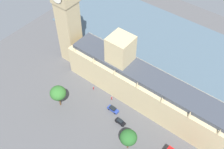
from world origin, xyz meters
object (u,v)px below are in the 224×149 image
(plane_tree_leading, at_px, (58,93))
(plane_tree_trailing, at_px, (128,138))
(parliament_building, at_px, (142,85))
(car_black_by_river_gate, at_px, (120,122))
(car_blue_under_trees, at_px, (113,109))
(clock_tower, at_px, (66,7))
(pedestrian_far_end, at_px, (112,98))
(pedestrian_kerbside, at_px, (93,88))

(plane_tree_leading, height_order, plane_tree_trailing, plane_tree_leading)
(parliament_building, distance_m, car_black_by_river_gate, 16.50)
(car_black_by_river_gate, xyz_separation_m, plane_tree_trailing, (6.41, 8.06, 5.95))
(parliament_building, xyz_separation_m, plane_tree_leading, (22.63, -22.97, -0.64))
(car_blue_under_trees, relative_size, car_black_by_river_gate, 1.14)
(clock_tower, bearing_deg, plane_tree_trailing, 65.06)
(car_black_by_river_gate, bearing_deg, plane_tree_leading, -69.46)
(car_black_by_river_gate, relative_size, plane_tree_leading, 0.42)
(car_black_by_river_gate, height_order, pedestrian_far_end, car_black_by_river_gate)
(car_blue_under_trees, bearing_deg, pedestrian_kerbside, -103.18)
(parliament_building, distance_m, clock_tower, 42.52)
(clock_tower, xyz_separation_m, plane_tree_trailing, (21.87, 47.02, -20.01))
(pedestrian_kerbside, bearing_deg, plane_tree_leading, -177.16)
(pedestrian_kerbside, bearing_deg, parliament_building, -41.84)
(parliament_building, distance_m, plane_tree_trailing, 23.07)
(car_black_by_river_gate, distance_m, pedestrian_far_end, 11.63)
(car_black_by_river_gate, bearing_deg, plane_tree_trailing, 53.95)
(car_blue_under_trees, xyz_separation_m, pedestrian_kerbside, (-3.53, -13.04, -0.21))
(clock_tower, bearing_deg, car_black_by_river_gate, 68.36)
(car_blue_under_trees, xyz_separation_m, plane_tree_leading, (10.63, -18.17, 6.50))
(pedestrian_far_end, relative_size, plane_tree_trailing, 0.18)
(plane_tree_leading, relative_size, plane_tree_trailing, 1.07)
(clock_tower, distance_m, plane_tree_trailing, 55.58)
(pedestrian_kerbside, height_order, pedestrian_far_end, pedestrian_far_end)
(pedestrian_kerbside, bearing_deg, car_blue_under_trees, -82.37)
(parliament_building, relative_size, pedestrian_kerbside, 45.15)
(parliament_building, xyz_separation_m, pedestrian_far_end, (7.99, -8.55, -7.26))
(car_blue_under_trees, height_order, pedestrian_far_end, car_blue_under_trees)
(car_blue_under_trees, bearing_deg, parliament_building, 160.17)
(parliament_building, height_order, clock_tower, clock_tower)
(car_black_by_river_gate, distance_m, plane_tree_trailing, 11.89)
(pedestrian_far_end, bearing_deg, car_black_by_river_gate, 45.55)
(plane_tree_trailing, bearing_deg, parliament_building, -157.28)
(pedestrian_far_end, bearing_deg, plane_tree_trailing, 44.44)
(parliament_building, height_order, plane_tree_leading, parliament_building)
(pedestrian_kerbside, distance_m, plane_tree_leading, 16.49)
(parliament_building, distance_m, car_blue_under_trees, 14.76)
(clock_tower, xyz_separation_m, car_black_by_river_gate, (15.46, 38.96, -25.96))
(parliament_building, relative_size, car_blue_under_trees, 14.22)
(car_blue_under_trees, height_order, plane_tree_trailing, plane_tree_trailing)
(pedestrian_far_end, distance_m, plane_tree_trailing, 22.74)
(parliament_building, distance_m, plane_tree_leading, 32.25)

